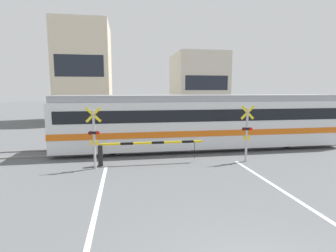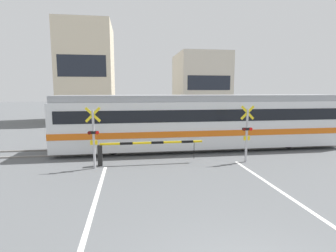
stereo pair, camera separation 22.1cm
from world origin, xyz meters
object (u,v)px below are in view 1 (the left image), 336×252
at_px(crossing_barrier_far, 183,128).
at_px(crossing_signal_right, 247,131).
at_px(pedestrian, 157,124).
at_px(commuter_train, 201,120).
at_px(crossing_signal_left, 94,135).
at_px(crossing_barrier_near, 133,148).

height_order(crossing_barrier_far, crossing_signal_right, crossing_signal_right).
bearing_deg(pedestrian, crossing_signal_right, -67.40).
bearing_deg(commuter_train, crossing_signal_left, -151.29).
distance_m(commuter_train, crossing_barrier_far, 3.44).
height_order(commuter_train, pedestrian, commuter_train).
xyz_separation_m(commuter_train, crossing_signal_right, (1.32, -3.17, -0.20)).
distance_m(commuter_train, crossing_signal_left, 6.61).
bearing_deg(crossing_barrier_far, pedestrian, 135.49).
height_order(crossing_signal_right, pedestrian, crossing_signal_right).
height_order(commuter_train, crossing_barrier_far, commuter_train).
distance_m(crossing_barrier_far, crossing_signal_left, 8.47).
relative_size(crossing_barrier_far, crossing_signal_left, 1.80).
bearing_deg(crossing_signal_right, pedestrian, 112.60).
distance_m(crossing_barrier_near, crossing_barrier_far, 7.12).
distance_m(crossing_barrier_far, pedestrian, 2.35).
distance_m(commuter_train, crossing_barrier_near, 5.03).
xyz_separation_m(crossing_barrier_near, crossing_signal_right, (5.42, -0.39, 0.71)).
bearing_deg(crossing_signal_left, pedestrian, 65.26).
bearing_deg(commuter_train, pedestrian, 112.58).
bearing_deg(pedestrian, crossing_barrier_far, -44.51).
bearing_deg(crossing_signal_right, crossing_signal_left, 180.00).
relative_size(crossing_signal_right, pedestrian, 1.73).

